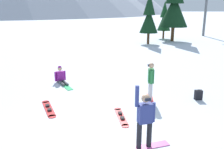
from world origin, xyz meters
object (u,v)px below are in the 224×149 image
at_px(loose_snowboard_near_right, 49,108).
at_px(pine_tree_twin, 174,5).
at_px(snowboarder_background, 61,77).
at_px(pine_tree_tall, 164,18).
at_px(backpack_black, 198,95).
at_px(ski_lift_tower, 206,2).
at_px(snowboarder_midground, 151,81).
at_px(pine_tree_short, 149,16).
at_px(loose_snowboard_far_spare, 121,116).
at_px(snowboarder_foreground, 145,119).

distance_m(loose_snowboard_near_right, pine_tree_twin, 24.00).
xyz_separation_m(snowboarder_background, pine_tree_tall, (8.11, 21.08, 2.39)).
relative_size(backpack_black, ski_lift_tower, 0.06).
relative_size(snowboarder_midground, pine_tree_twin, 0.21).
bearing_deg(ski_lift_tower, pine_tree_twin, -130.65).
bearing_deg(pine_tree_short, loose_snowboard_far_spare, -96.50).
height_order(snowboarder_foreground, backpack_black, snowboarder_foreground).
distance_m(loose_snowboard_near_right, ski_lift_tower, 32.28).
relative_size(loose_snowboard_far_spare, pine_tree_twin, 0.22).
bearing_deg(snowboarder_midground, pine_tree_short, 86.63).
relative_size(loose_snowboard_far_spare, backpack_black, 3.71).
relative_size(loose_snowboard_far_spare, loose_snowboard_near_right, 0.96).
relative_size(pine_tree_tall, ski_lift_tower, 0.59).
relative_size(snowboarder_background, pine_tree_short, 0.28).
bearing_deg(snowboarder_foreground, pine_tree_short, 86.03).
distance_m(loose_snowboard_far_spare, ski_lift_tower, 31.58).
bearing_deg(pine_tree_tall, snowboarder_midground, -98.45).
bearing_deg(pine_tree_tall, snowboarder_background, -111.05).
xyz_separation_m(loose_snowboard_far_spare, backpack_black, (3.35, 2.09, 0.19)).
distance_m(snowboarder_background, pine_tree_twin, 20.95).
height_order(pine_tree_short, pine_tree_tall, pine_tree_short).
bearing_deg(snowboarder_foreground, pine_tree_twin, 79.14).
height_order(snowboarder_foreground, loose_snowboard_far_spare, snowboarder_foreground).
bearing_deg(snowboarder_background, loose_snowboard_near_right, -82.19).
distance_m(pine_tree_short, pine_tree_twin, 4.40).
distance_m(snowboarder_foreground, loose_snowboard_far_spare, 2.30).
distance_m(snowboarder_midground, ski_lift_tower, 29.31).
bearing_deg(backpack_black, snowboarder_midground, -174.16).
bearing_deg(snowboarder_background, pine_tree_twin, 64.30).
relative_size(snowboarder_foreground, pine_tree_short, 0.34).
distance_m(snowboarder_foreground, ski_lift_tower, 33.08).
bearing_deg(pine_tree_short, snowboarder_foreground, -93.97).
xyz_separation_m(snowboarder_midground, backpack_black, (2.15, 0.22, -0.68)).
relative_size(snowboarder_midground, loose_snowboard_far_spare, 0.97).
bearing_deg(ski_lift_tower, pine_tree_tall, -148.03).
bearing_deg(backpack_black, ski_lift_tower, 73.98).
bearing_deg(snowboarder_background, pine_tree_short, 70.08).
height_order(pine_tree_tall, ski_lift_tower, ski_lift_tower).
bearing_deg(loose_snowboard_near_right, snowboarder_background, 97.81).
distance_m(pine_tree_tall, ski_lift_tower, 7.91).
height_order(backpack_black, ski_lift_tower, ski_lift_tower).
bearing_deg(snowboarder_foreground, snowboarder_midground, 83.26).
xyz_separation_m(pine_tree_tall, pine_tree_twin, (0.80, -2.56, 1.67)).
bearing_deg(loose_snowboard_near_right, pine_tree_tall, 72.78).
bearing_deg(pine_tree_short, backpack_black, -86.49).
distance_m(backpack_black, ski_lift_tower, 28.55).
relative_size(snowboarder_foreground, snowboarder_midground, 1.14).
distance_m(pine_tree_short, ski_lift_tower, 12.99).
height_order(pine_tree_short, ski_lift_tower, ski_lift_tower).
xyz_separation_m(loose_snowboard_near_right, pine_tree_tall, (7.63, 24.61, 2.68)).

